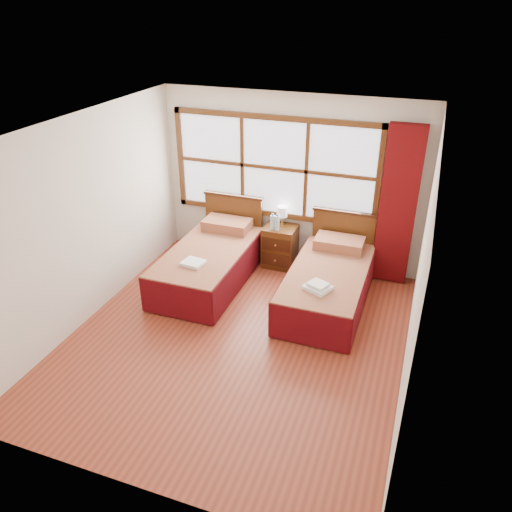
% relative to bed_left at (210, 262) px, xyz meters
% --- Properties ---
extents(floor, '(4.50, 4.50, 0.00)m').
position_rel_bed_left_xyz_m(floor, '(0.89, -1.20, -0.31)').
color(floor, brown).
rests_on(floor, ground).
extents(ceiling, '(4.50, 4.50, 0.00)m').
position_rel_bed_left_xyz_m(ceiling, '(0.89, -1.20, 2.29)').
color(ceiling, white).
rests_on(ceiling, wall_back).
extents(wall_back, '(4.00, 0.00, 4.00)m').
position_rel_bed_left_xyz_m(wall_back, '(0.89, 1.05, 0.99)').
color(wall_back, silver).
rests_on(wall_back, floor).
extents(wall_left, '(0.00, 4.50, 4.50)m').
position_rel_bed_left_xyz_m(wall_left, '(-1.11, -1.20, 0.99)').
color(wall_left, silver).
rests_on(wall_left, floor).
extents(wall_right, '(0.00, 4.50, 4.50)m').
position_rel_bed_left_xyz_m(wall_right, '(2.89, -1.20, 0.99)').
color(wall_right, silver).
rests_on(wall_right, floor).
extents(window, '(3.16, 0.06, 1.56)m').
position_rel_bed_left_xyz_m(window, '(0.64, 1.02, 1.19)').
color(window, white).
rests_on(window, wall_back).
extents(curtain, '(0.50, 0.16, 2.30)m').
position_rel_bed_left_xyz_m(curtain, '(2.49, 0.91, 0.86)').
color(curtain, '#60090B').
rests_on(curtain, wall_back).
extents(bed_left, '(1.05, 2.07, 1.02)m').
position_rel_bed_left_xyz_m(bed_left, '(0.00, 0.00, 0.00)').
color(bed_left, '#36190B').
rests_on(bed_left, floor).
extents(bed_right, '(1.02, 2.04, 0.99)m').
position_rel_bed_left_xyz_m(bed_right, '(1.76, 0.00, -0.01)').
color(bed_right, '#36190B').
rests_on(bed_right, floor).
extents(nightstand, '(0.49, 0.48, 0.65)m').
position_rel_bed_left_xyz_m(nightstand, '(0.82, 0.80, 0.01)').
color(nightstand, '#522D12').
rests_on(nightstand, floor).
extents(towels_left, '(0.31, 0.28, 0.04)m').
position_rel_bed_left_xyz_m(towels_left, '(-0.00, -0.53, 0.26)').
color(towels_left, white).
rests_on(towels_left, bed_left).
extents(towels_right, '(0.38, 0.37, 0.09)m').
position_rel_bed_left_xyz_m(towels_right, '(1.74, -0.57, 0.26)').
color(towels_right, white).
rests_on(towels_right, bed_right).
extents(lamp, '(0.16, 0.16, 0.31)m').
position_rel_bed_left_xyz_m(lamp, '(0.82, 0.87, 0.56)').
color(lamp, '#C18C3D').
rests_on(lamp, nightstand).
extents(bottle_near, '(0.07, 0.07, 0.25)m').
position_rel_bed_left_xyz_m(bottle_near, '(0.73, 0.69, 0.45)').
color(bottle_near, silver).
rests_on(bottle_near, nightstand).
extents(bottle_far, '(0.07, 0.07, 0.25)m').
position_rel_bed_left_xyz_m(bottle_far, '(0.80, 0.69, 0.45)').
color(bottle_far, silver).
rests_on(bottle_far, nightstand).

